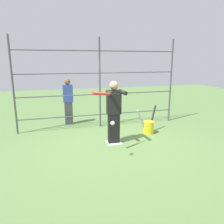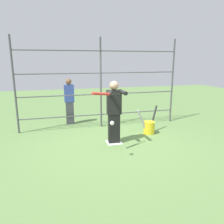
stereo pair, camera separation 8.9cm
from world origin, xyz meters
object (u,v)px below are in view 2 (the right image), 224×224
at_px(baseball_bat_swinging, 103,94).
at_px(batter, 114,110).
at_px(softball_in_flight, 112,123).
at_px(bat_bucket, 149,127).
at_px(bystander_behind_fence, 69,101).

bearing_deg(baseball_bat_swinging, batter, -124.11).
distance_m(baseball_bat_swinging, softball_in_flight, 0.71).
xyz_separation_m(batter, bat_bucket, (-1.28, -0.49, -0.71)).
bearing_deg(softball_in_flight, batter, -108.42).
distance_m(softball_in_flight, bystander_behind_fence, 3.33).
xyz_separation_m(batter, bystander_behind_fence, (1.01, -2.22, -0.08)).
distance_m(bat_bucket, bystander_behind_fence, 2.93).
bearing_deg(bystander_behind_fence, baseball_bat_swinging, 101.08).
relative_size(batter, bat_bucket, 1.96).
distance_m(baseball_bat_swinging, bystander_behind_fence, 3.00).
xyz_separation_m(softball_in_flight, bystander_behind_fence, (0.66, -3.26, -0.05)).
xyz_separation_m(softball_in_flight, bat_bucket, (-1.62, -1.53, -0.68)).
relative_size(batter, baseball_bat_swinging, 2.23).
bearing_deg(batter, softball_in_flight, 71.58).
relative_size(batter, softball_in_flight, 17.88).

